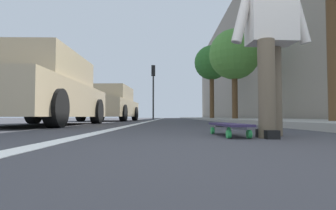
{
  "coord_description": "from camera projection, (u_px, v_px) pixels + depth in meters",
  "views": [
    {
      "loc": [
        -1.07,
        0.39,
        0.18
      ],
      "look_at": [
        9.23,
        0.43,
        0.63
      ],
      "focal_mm": 29.11,
      "sensor_mm": 36.0,
      "label": 1
    }
  ],
  "objects": [
    {
      "name": "ground_plane",
      "position": [
        179.0,
        121.0,
        11.05
      ],
      "size": [
        80.0,
        80.0,
        0.0
      ],
      "primitive_type": "plane",
      "color": "#38383D"
    },
    {
      "name": "lane_stripe_white",
      "position": [
        159.0,
        119.0,
        21.05
      ],
      "size": [
        52.0,
        0.16,
        0.01
      ],
      "primitive_type": "cube",
      "color": "silver",
      "rests_on": "ground"
    },
    {
      "name": "sidewalk_curb",
      "position": [
        218.0,
        119.0,
        19.03
      ],
      "size": [
        52.0,
        3.2,
        0.1
      ],
      "primitive_type": "cube",
      "color": "#9E9B93",
      "rests_on": "ground"
    },
    {
      "name": "building_facade",
      "position": [
        238.0,
        61.0,
        23.24
      ],
      "size": [
        40.0,
        1.2,
        9.9
      ],
      "primitive_type": "cube",
      "color": "gray",
      "rests_on": "ground"
    },
    {
      "name": "skateboard",
      "position": [
        229.0,
        126.0,
        2.52
      ],
      "size": [
        0.85,
        0.25,
        0.11
      ],
      "color": "green",
      "rests_on": "ground"
    },
    {
      "name": "skater_person",
      "position": [
        270.0,
        31.0,
        2.4
      ],
      "size": [
        0.47,
        0.72,
        1.64
      ],
      "color": "brown",
      "rests_on": "ground"
    },
    {
      "name": "parked_car_near",
      "position": [
        42.0,
        92.0,
        5.72
      ],
      "size": [
        4.4,
        1.93,
        1.48
      ],
      "color": "tan",
      "rests_on": "ground"
    },
    {
      "name": "parked_car_mid",
      "position": [
        111.0,
        105.0,
        11.9
      ],
      "size": [
        4.37,
        2.03,
        1.49
      ],
      "color": "tan",
      "rests_on": "ground"
    },
    {
      "name": "traffic_light",
      "position": [
        153.0,
        82.0,
        20.53
      ],
      "size": [
        0.33,
        0.28,
        4.07
      ],
      "color": "#2D2D2D",
      "rests_on": "ground"
    },
    {
      "name": "street_tree_mid",
      "position": [
        234.0,
        55.0,
        12.58
      ],
      "size": [
        2.33,
        2.33,
        4.24
      ],
      "color": "brown",
      "rests_on": "ground"
    },
    {
      "name": "street_tree_far",
      "position": [
        212.0,
        63.0,
        19.3
      ],
      "size": [
        2.43,
        2.43,
        5.25
      ],
      "color": "brown",
      "rests_on": "ground"
    }
  ]
}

